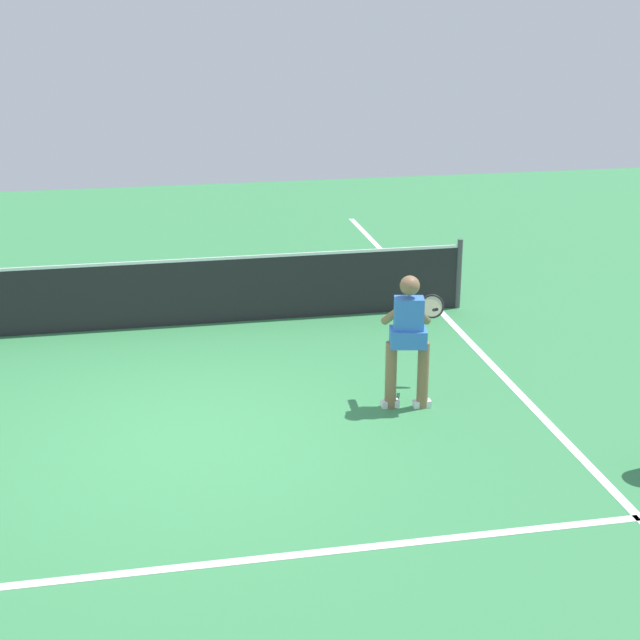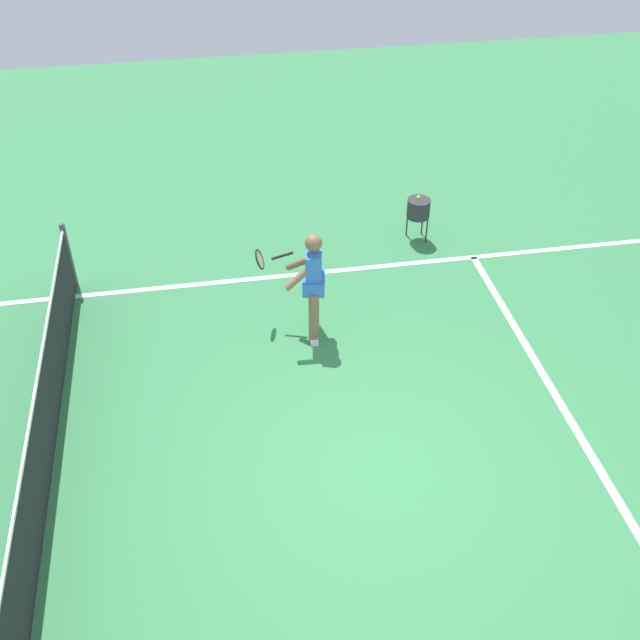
# 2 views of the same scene
# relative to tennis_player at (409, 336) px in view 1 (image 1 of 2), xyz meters

# --- Properties ---
(ground_plane) EXTENTS (26.80, 26.80, 0.00)m
(ground_plane) POSITION_rel_tennis_player_xyz_m (-2.47, -0.33, -0.85)
(ground_plane) COLOR #38844C
(service_line_marking) EXTENTS (7.73, 0.10, 0.01)m
(service_line_marking) POSITION_rel_tennis_player_xyz_m (-2.47, -2.75, -0.84)
(service_line_marking) COLOR white
(service_line_marking) RESTS_ON ground
(sideline_right_marking) EXTENTS (0.10, 18.62, 0.01)m
(sideline_right_marking) POSITION_rel_tennis_player_xyz_m (1.39, -0.33, -0.84)
(sideline_right_marking) COLOR white
(sideline_right_marking) RESTS_ON ground
(court_net) EXTENTS (8.41, 0.08, 1.04)m
(court_net) POSITION_rel_tennis_player_xyz_m (-2.47, 3.23, -0.36)
(court_net) COLOR #4C4C51
(court_net) RESTS_ON ground
(tennis_player) EXTENTS (0.90, 0.90, 1.55)m
(tennis_player) POSITION_rel_tennis_player_xyz_m (0.00, 0.00, 0.00)
(tennis_player) COLOR #8C6647
(tennis_player) RESTS_ON ground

